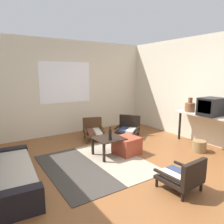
# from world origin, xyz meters

# --- Properties ---
(ground_plane) EXTENTS (7.80, 7.80, 0.00)m
(ground_plane) POSITION_xyz_m (0.00, 0.00, 0.00)
(ground_plane) COLOR brown
(far_wall_with_window) EXTENTS (5.60, 0.13, 2.70)m
(far_wall_with_window) POSITION_xyz_m (0.00, 3.06, 1.35)
(far_wall_with_window) COLOR beige
(far_wall_with_window) RESTS_ON ground
(side_wall_right) EXTENTS (0.12, 6.60, 2.70)m
(side_wall_right) POSITION_xyz_m (2.66, 0.30, 1.35)
(side_wall_right) COLOR beige
(side_wall_right) RESTS_ON ground
(area_rug) EXTENTS (1.88, 2.09, 0.01)m
(area_rug) POSITION_xyz_m (-0.35, 0.63, 0.01)
(area_rug) COLOR #38332D
(area_rug) RESTS_ON ground
(couch) EXTENTS (0.91, 1.90, 0.75)m
(couch) POSITION_xyz_m (-1.97, 0.64, 0.23)
(couch) COLOR black
(couch) RESTS_ON ground
(coffee_table) EXTENTS (0.61, 0.56, 0.40)m
(coffee_table) POSITION_xyz_m (0.10, 0.86, 0.33)
(coffee_table) COLOR black
(coffee_table) RESTS_ON ground
(armchair_by_window) EXTENTS (0.70, 0.76, 0.56)m
(armchair_by_window) POSITION_xyz_m (0.38, 2.09, 0.26)
(armchair_by_window) COLOR #472D19
(armchair_by_window) RESTS_ON ground
(armchair_striped_foreground) EXTENTS (0.57, 0.59, 0.54)m
(armchair_striped_foreground) POSITION_xyz_m (0.30, -0.93, 0.24)
(armchair_striped_foreground) COLOR black
(armchair_striped_foreground) RESTS_ON ground
(armchair_corner) EXTENTS (0.80, 0.81, 0.58)m
(armchair_corner) POSITION_xyz_m (1.35, 1.79, 0.25)
(armchair_corner) COLOR black
(armchair_corner) RESTS_ON ground
(ottoman_orange) EXTENTS (0.55, 0.55, 0.38)m
(ottoman_orange) POSITION_xyz_m (0.49, 0.74, 0.19)
(ottoman_orange) COLOR #993D28
(ottoman_orange) RESTS_ON ground
(console_shelf) EXTENTS (0.37, 1.58, 0.80)m
(console_shelf) POSITION_xyz_m (2.34, 0.08, 0.70)
(console_shelf) COLOR beige
(console_shelf) RESTS_ON ground
(crt_television) EXTENTS (0.55, 0.42, 0.42)m
(crt_television) POSITION_xyz_m (2.34, -0.05, 1.01)
(crt_television) COLOR black
(crt_television) RESTS_ON console_shelf
(clay_vase) EXTENTS (0.25, 0.25, 0.36)m
(clay_vase) POSITION_xyz_m (2.34, 0.53, 0.93)
(clay_vase) COLOR brown
(clay_vase) RESTS_ON console_shelf
(glass_bottle) EXTENTS (0.07, 0.07, 0.29)m
(glass_bottle) POSITION_xyz_m (0.05, 0.72, 0.52)
(glass_bottle) COLOR black
(glass_bottle) RESTS_ON coffee_table
(wicker_basket) EXTENTS (0.31, 0.31, 0.26)m
(wicker_basket) POSITION_xyz_m (1.96, -0.07, 0.13)
(wicker_basket) COLOR olive
(wicker_basket) RESTS_ON ground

